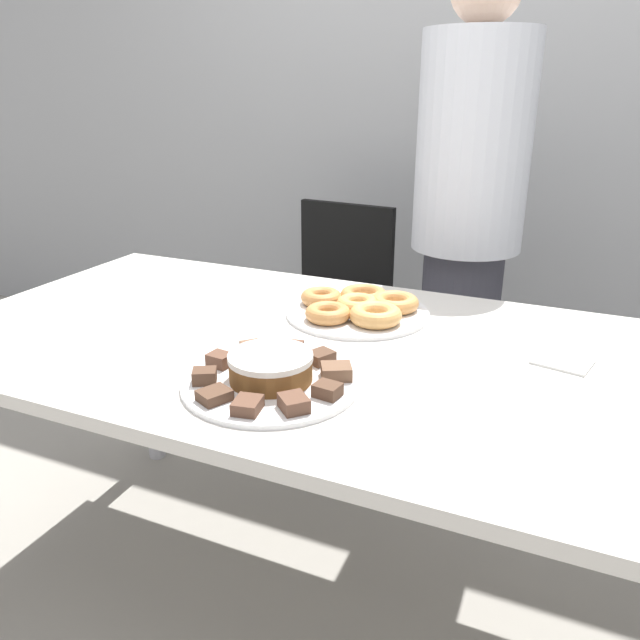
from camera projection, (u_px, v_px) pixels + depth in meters
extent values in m
plane|color=gray|center=(326.00, 608.00, 1.68)|extent=(12.00, 12.00, 0.00)
cube|color=#A8AAAD|center=(480.00, 89.00, 2.56)|extent=(8.00, 0.05, 2.60)
cube|color=silver|center=(327.00, 351.00, 1.41)|extent=(1.88, 0.94, 0.03)
cylinder|color=silver|center=(148.00, 367.00, 2.23)|extent=(0.06, 0.06, 0.74)
cylinder|color=#383842|center=(455.00, 362.00, 2.17)|extent=(0.26, 0.26, 0.82)
cylinder|color=silver|center=(474.00, 144.00, 1.91)|extent=(0.35, 0.35, 0.65)
cylinder|color=black|center=(321.00, 428.00, 2.54)|extent=(0.44, 0.44, 0.01)
cylinder|color=#262626|center=(321.00, 381.00, 2.46)|extent=(0.06, 0.06, 0.42)
cube|color=black|center=(321.00, 327.00, 2.38)|extent=(0.48, 0.48, 0.04)
cube|color=black|center=(346.00, 257.00, 2.47)|extent=(0.40, 0.07, 0.42)
cylinder|color=white|center=(271.00, 382.00, 1.22)|extent=(0.35, 0.35, 0.01)
cylinder|color=white|center=(357.00, 313.00, 1.59)|extent=(0.36, 0.36, 0.01)
cylinder|color=brown|center=(271.00, 370.00, 1.21)|extent=(0.16, 0.16, 0.04)
cylinder|color=white|center=(270.00, 357.00, 1.20)|extent=(0.16, 0.16, 0.01)
cube|color=brown|center=(252.00, 349.00, 1.32)|extent=(0.06, 0.06, 0.03)
cube|color=brown|center=(220.00, 360.00, 1.27)|extent=(0.05, 0.04, 0.03)
cube|color=#513828|center=(205.00, 376.00, 1.20)|extent=(0.06, 0.06, 0.03)
cube|color=#513828|center=(214.00, 395.00, 1.13)|extent=(0.07, 0.07, 0.02)
cube|color=brown|center=(249.00, 406.00, 1.09)|extent=(0.06, 0.06, 0.02)
cube|color=brown|center=(294.00, 403.00, 1.10)|extent=(0.07, 0.07, 0.03)
cube|color=#513828|center=(327.00, 390.00, 1.15)|extent=(0.05, 0.05, 0.02)
cube|color=brown|center=(336.00, 371.00, 1.22)|extent=(0.08, 0.07, 0.03)
cube|color=#513828|center=(321.00, 357.00, 1.29)|extent=(0.06, 0.06, 0.02)
cube|color=brown|center=(289.00, 349.00, 1.33)|extent=(0.06, 0.07, 0.02)
torus|color=tan|center=(358.00, 304.00, 1.58)|extent=(0.11, 0.11, 0.04)
torus|color=#D18E4C|center=(395.00, 303.00, 1.59)|extent=(0.12, 0.12, 0.04)
torus|color=#C68447|center=(364.00, 295.00, 1.65)|extent=(0.12, 0.12, 0.03)
torus|color=#C68447|center=(321.00, 297.00, 1.63)|extent=(0.11, 0.11, 0.04)
torus|color=#C68447|center=(328.00, 313.00, 1.52)|extent=(0.11, 0.11, 0.04)
torus|color=tan|center=(376.00, 315.00, 1.50)|extent=(0.13, 0.13, 0.04)
cube|color=white|center=(562.00, 362.00, 1.31)|extent=(0.13, 0.11, 0.01)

